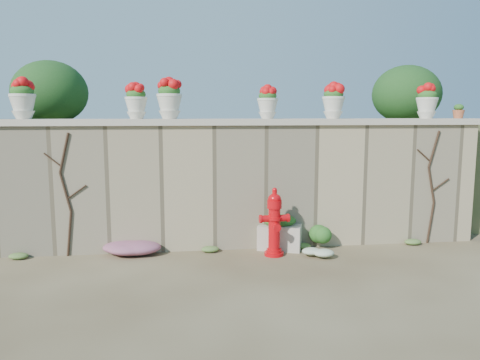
{
  "coord_description": "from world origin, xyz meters",
  "views": [
    {
      "loc": [
        -0.92,
        -5.69,
        2.19
      ],
      "look_at": [
        -0.04,
        1.4,
        1.17
      ],
      "focal_mm": 35.0,
      "sensor_mm": 36.0,
      "label": 1
    }
  ],
  "objects": [
    {
      "name": "ground",
      "position": [
        0.0,
        0.0,
        0.0
      ],
      "size": [
        80.0,
        80.0,
        0.0
      ],
      "primitive_type": "plane",
      "color": "#4B3925",
      "rests_on": "ground"
    },
    {
      "name": "stone_wall",
      "position": [
        0.0,
        1.8,
        1.0
      ],
      "size": [
        8.0,
        0.4,
        2.0
      ],
      "primitive_type": "cube",
      "color": "#9D8B68",
      "rests_on": "ground"
    },
    {
      "name": "wall_cap",
      "position": [
        0.0,
        1.8,
        2.05
      ],
      "size": [
        8.1,
        0.52,
        0.1
      ],
      "primitive_type": "cube",
      "color": "beige",
      "rests_on": "stone_wall"
    },
    {
      "name": "raised_fill",
      "position": [
        0.0,
        5.0,
        1.0
      ],
      "size": [
        9.0,
        6.0,
        2.0
      ],
      "primitive_type": "cube",
      "color": "#384C23",
      "rests_on": "ground"
    },
    {
      "name": "back_shrub_left",
      "position": [
        -3.2,
        3.0,
        2.55
      ],
      "size": [
        1.3,
        1.3,
        1.1
      ],
      "primitive_type": "ellipsoid",
      "color": "#143814",
      "rests_on": "raised_fill"
    },
    {
      "name": "back_shrub_right",
      "position": [
        3.4,
        3.0,
        2.55
      ],
      "size": [
        1.3,
        1.3,
        1.1
      ],
      "primitive_type": "ellipsoid",
      "color": "#143814",
      "rests_on": "raised_fill"
    },
    {
      "name": "vine_left",
      "position": [
        -2.67,
        1.58,
        0.99
      ],
      "size": [
        0.6,
        0.04,
        1.91
      ],
      "color": "black",
      "rests_on": "ground"
    },
    {
      "name": "vine_right",
      "position": [
        3.23,
        1.58,
        0.99
      ],
      "size": [
        0.6,
        0.04,
        1.91
      ],
      "color": "black",
      "rests_on": "ground"
    },
    {
      "name": "fire_hydrant",
      "position": [
        0.47,
        1.22,
        0.53
      ],
      "size": [
        0.45,
        0.32,
        1.05
      ],
      "rotation": [
        0.0,
        0.0,
        0.06
      ],
      "color": "#C1070D",
      "rests_on": "ground"
    },
    {
      "name": "planter_box",
      "position": [
        0.63,
        1.55,
        0.26
      ],
      "size": [
        0.78,
        0.6,
        0.57
      ],
      "rotation": [
        0.0,
        0.0,
        -0.34
      ],
      "color": "beige",
      "rests_on": "ground"
    },
    {
      "name": "green_shrub",
      "position": [
        1.34,
        1.49,
        0.26
      ],
      "size": [
        0.56,
        0.5,
        0.53
      ],
      "primitive_type": "ellipsoid",
      "color": "#1E5119",
      "rests_on": "ground"
    },
    {
      "name": "magenta_clump",
      "position": [
        -1.73,
        1.5,
        0.13
      ],
      "size": [
        1.0,
        0.67,
        0.27
      ],
      "primitive_type": "ellipsoid",
      "color": "#C92896",
      "rests_on": "ground"
    },
    {
      "name": "white_flowers",
      "position": [
        1.14,
        1.01,
        0.1
      ],
      "size": [
        0.55,
        0.44,
        0.2
      ],
      "primitive_type": "ellipsoid",
      "color": "white",
      "rests_on": "ground"
    },
    {
      "name": "urn_pot_0",
      "position": [
        -3.29,
        1.8,
        2.4
      ],
      "size": [
        0.39,
        0.39,
        0.61
      ],
      "color": "beige",
      "rests_on": "wall_cap"
    },
    {
      "name": "urn_pot_1",
      "position": [
        -1.61,
        1.8,
        2.37
      ],
      "size": [
        0.35,
        0.35,
        0.55
      ],
      "color": "beige",
      "rests_on": "wall_cap"
    },
    {
      "name": "urn_pot_2",
      "position": [
        -1.1,
        1.8,
        2.41
      ],
      "size": [
        0.4,
        0.4,
        0.62
      ],
      "color": "beige",
      "rests_on": "wall_cap"
    },
    {
      "name": "urn_pot_3",
      "position": [
        0.46,
        1.8,
        2.36
      ],
      "size": [
        0.34,
        0.34,
        0.53
      ],
      "color": "beige",
      "rests_on": "wall_cap"
    },
    {
      "name": "urn_pot_4",
      "position": [
        1.55,
        1.8,
        2.39
      ],
      "size": [
        0.37,
        0.37,
        0.58
      ],
      "color": "beige",
      "rests_on": "wall_cap"
    },
    {
      "name": "urn_pot_5",
      "position": [
        3.18,
        1.8,
        2.38
      ],
      "size": [
        0.36,
        0.36,
        0.56
      ],
      "color": "beige",
      "rests_on": "wall_cap"
    },
    {
      "name": "terracotta_pot",
      "position": [
        3.75,
        1.8,
        2.21
      ],
      "size": [
        0.2,
        0.2,
        0.23
      ],
      "color": "#A95533",
      "rests_on": "wall_cap"
    }
  ]
}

